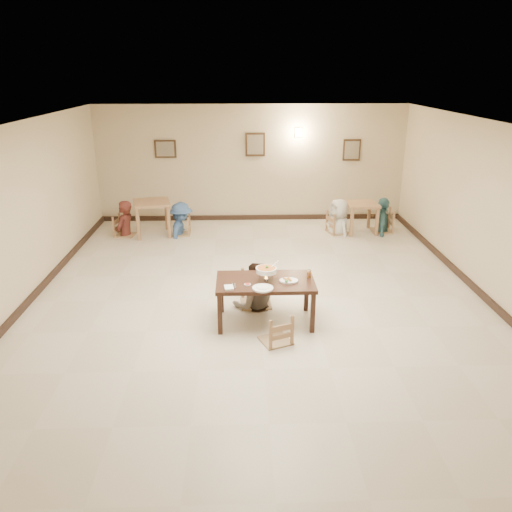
{
  "coord_description": "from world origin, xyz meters",
  "views": [
    {
      "loc": [
        -0.3,
        -7.99,
        3.8
      ],
      "look_at": [
        -0.05,
        -0.34,
        0.94
      ],
      "focal_mm": 35.0,
      "sensor_mm": 36.0,
      "label": 1
    }
  ],
  "objects_px": {
    "bg_diner_b": "(180,203)",
    "bg_diner_d": "(384,198)",
    "main_table": "(265,285)",
    "bg_chair_lr": "(181,217)",
    "bg_table_right": "(361,208)",
    "chair_far": "(256,275)",
    "drink_glass": "(309,274)",
    "main_diner": "(255,263)",
    "bg_table_left": "(152,207)",
    "bg_diner_a": "(122,201)",
    "bg_chair_ll": "(124,217)",
    "curry_warmer": "(266,270)",
    "bg_chair_rr": "(383,211)",
    "bg_diner_c": "(340,199)",
    "chair_near": "(276,314)",
    "bg_chair_rl": "(339,213)"
  },
  "relations": [
    {
      "from": "bg_table_right",
      "to": "bg_chair_rl",
      "type": "height_order",
      "value": "bg_chair_rl"
    },
    {
      "from": "bg_chair_rl",
      "to": "bg_diner_c",
      "type": "distance_m",
      "value": 0.35
    },
    {
      "from": "main_table",
      "to": "bg_diner_d",
      "type": "bearing_deg",
      "value": 55.94
    },
    {
      "from": "bg_diner_c",
      "to": "bg_chair_ll",
      "type": "bearing_deg",
      "value": -110.61
    },
    {
      "from": "drink_glass",
      "to": "bg_chair_rr",
      "type": "xyz_separation_m",
      "value": [
        2.45,
        4.59,
        -0.25
      ]
    },
    {
      "from": "bg_chair_lr",
      "to": "bg_diner_a",
      "type": "distance_m",
      "value": 1.42
    },
    {
      "from": "bg_table_right",
      "to": "bg_chair_lr",
      "type": "height_order",
      "value": "bg_chair_lr"
    },
    {
      "from": "bg_diner_d",
      "to": "chair_near",
      "type": "bearing_deg",
      "value": 162.89
    },
    {
      "from": "curry_warmer",
      "to": "bg_diner_d",
      "type": "bearing_deg",
      "value": 56.17
    },
    {
      "from": "bg_table_left",
      "to": "bg_chair_rr",
      "type": "xyz_separation_m",
      "value": [
        5.65,
        0.09,
        -0.16
      ]
    },
    {
      "from": "bg_chair_lr",
      "to": "bg_diner_a",
      "type": "height_order",
      "value": "bg_diner_a"
    },
    {
      "from": "curry_warmer",
      "to": "drink_glass",
      "type": "xyz_separation_m",
      "value": [
        0.68,
        0.08,
        -0.11
      ]
    },
    {
      "from": "bg_table_right",
      "to": "bg_diner_d",
      "type": "height_order",
      "value": "bg_diner_d"
    },
    {
      "from": "bg_table_right",
      "to": "bg_diner_c",
      "type": "relative_size",
      "value": 0.46
    },
    {
      "from": "chair_far",
      "to": "bg_diner_a",
      "type": "bearing_deg",
      "value": 124.5
    },
    {
      "from": "bg_chair_rr",
      "to": "chair_far",
      "type": "bearing_deg",
      "value": -36.37
    },
    {
      "from": "bg_chair_ll",
      "to": "chair_far",
      "type": "bearing_deg",
      "value": -131.83
    },
    {
      "from": "main_table",
      "to": "bg_chair_lr",
      "type": "distance_m",
      "value": 4.94
    },
    {
      "from": "main_diner",
      "to": "main_table",
      "type": "bearing_deg",
      "value": 96.54
    },
    {
      "from": "bg_chair_lr",
      "to": "main_diner",
      "type": "bearing_deg",
      "value": 22.68
    },
    {
      "from": "drink_glass",
      "to": "bg_chair_ll",
      "type": "bearing_deg",
      "value": 130.99
    },
    {
      "from": "bg_diner_b",
      "to": "curry_warmer",
      "type": "bearing_deg",
      "value": -150.32
    },
    {
      "from": "main_diner",
      "to": "bg_table_left",
      "type": "bearing_deg",
      "value": -67.84
    },
    {
      "from": "bg_chair_ll",
      "to": "bg_diner_d",
      "type": "distance_m",
      "value": 6.35
    },
    {
      "from": "bg_chair_ll",
      "to": "bg_chair_lr",
      "type": "xyz_separation_m",
      "value": [
        1.36,
        0.04,
        -0.03
      ]
    },
    {
      "from": "bg_diner_d",
      "to": "bg_chair_lr",
      "type": "bearing_deg",
      "value": 103.55
    },
    {
      "from": "bg_diner_b",
      "to": "bg_diner_d",
      "type": "height_order",
      "value": "bg_diner_d"
    },
    {
      "from": "chair_far",
      "to": "drink_glass",
      "type": "relative_size",
      "value": 8.13
    },
    {
      "from": "bg_chair_ll",
      "to": "bg_diner_b",
      "type": "height_order",
      "value": "bg_diner_b"
    },
    {
      "from": "chair_far",
      "to": "bg_table_left",
      "type": "xyz_separation_m",
      "value": [
        -2.38,
        3.95,
        0.15
      ]
    },
    {
      "from": "bg_table_left",
      "to": "bg_diner_a",
      "type": "relative_size",
      "value": 0.58
    },
    {
      "from": "bg_diner_c",
      "to": "bg_chair_lr",
      "type": "bearing_deg",
      "value": -111.01
    },
    {
      "from": "chair_near",
      "to": "bg_chair_rl",
      "type": "distance_m",
      "value": 5.57
    },
    {
      "from": "main_table",
      "to": "bg_chair_rl",
      "type": "bearing_deg",
      "value": 65.97
    },
    {
      "from": "chair_near",
      "to": "drink_glass",
      "type": "xyz_separation_m",
      "value": [
        0.57,
        0.71,
        0.33
      ]
    },
    {
      "from": "bg_chair_ll",
      "to": "bg_diner_d",
      "type": "relative_size",
      "value": 0.56
    },
    {
      "from": "drink_glass",
      "to": "bg_chair_rl",
      "type": "xyz_separation_m",
      "value": [
        1.35,
        4.52,
        -0.28
      ]
    },
    {
      "from": "bg_chair_ll",
      "to": "bg_chair_lr",
      "type": "height_order",
      "value": "bg_chair_ll"
    },
    {
      "from": "main_diner",
      "to": "bg_chair_rl",
      "type": "height_order",
      "value": "main_diner"
    },
    {
      "from": "drink_glass",
      "to": "bg_diner_d",
      "type": "distance_m",
      "value": 5.21
    },
    {
      "from": "bg_chair_rr",
      "to": "bg_diner_d",
      "type": "relative_size",
      "value": 0.62
    },
    {
      "from": "main_table",
      "to": "bg_chair_rr",
      "type": "relative_size",
      "value": 1.43
    },
    {
      "from": "chair_near",
      "to": "drink_glass",
      "type": "height_order",
      "value": "chair_near"
    },
    {
      "from": "chair_near",
      "to": "bg_table_right",
      "type": "xyz_separation_m",
      "value": [
        2.47,
        5.26,
        0.16
      ]
    },
    {
      "from": "bg_chair_rl",
      "to": "bg_diner_d",
      "type": "relative_size",
      "value": 0.59
    },
    {
      "from": "drink_glass",
      "to": "bg_chair_rl",
      "type": "relative_size",
      "value": 0.13
    },
    {
      "from": "chair_far",
      "to": "bg_diner_d",
      "type": "relative_size",
      "value": 0.64
    },
    {
      "from": "chair_near",
      "to": "bg_chair_rr",
      "type": "height_order",
      "value": "bg_chair_rr"
    },
    {
      "from": "drink_glass",
      "to": "bg_chair_rr",
      "type": "relative_size",
      "value": 0.13
    },
    {
      "from": "chair_near",
      "to": "drink_glass",
      "type": "relative_size",
      "value": 6.68
    }
  ]
}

